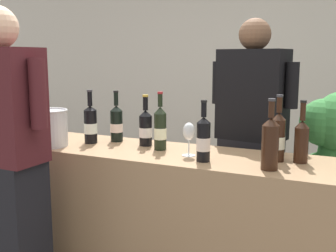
{
  "coord_description": "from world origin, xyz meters",
  "views": [
    {
      "loc": [
        1.13,
        -2.09,
        1.47
      ],
      "look_at": [
        0.15,
        0.0,
        1.08
      ],
      "focal_mm": 44.27,
      "sensor_mm": 36.0,
      "label": 1
    }
  ],
  "objects": [
    {
      "name": "wall_back",
      "position": [
        0.0,
        2.6,
        1.4
      ],
      "size": [
        8.0,
        0.1,
        2.8
      ],
      "primitive_type": "cube",
      "color": "beige",
      "rests_on": "ground_plane"
    },
    {
      "name": "wine_bottle_3",
      "position": [
        -0.05,
        0.1,
        1.05
      ],
      "size": [
        0.08,
        0.08,
        0.31
      ],
      "color": "black",
      "rests_on": "counter"
    },
    {
      "name": "ice_bucket",
      "position": [
        -0.57,
        -0.16,
        1.05
      ],
      "size": [
        0.23,
        0.23,
        0.22
      ],
      "color": "silver",
      "rests_on": "counter"
    },
    {
      "name": "wine_bottle_9",
      "position": [
        -0.28,
        0.14,
        1.05
      ],
      "size": [
        0.08,
        0.08,
        0.33
      ],
      "color": "black",
      "rests_on": "counter"
    },
    {
      "name": "person_server",
      "position": [
        0.5,
        0.53,
        0.83
      ],
      "size": [
        0.57,
        0.3,
        1.71
      ],
      "color": "black",
      "rests_on": "ground_plane"
    },
    {
      "name": "wine_bottle_2",
      "position": [
        0.4,
        -0.12,
        1.05
      ],
      "size": [
        0.07,
        0.07,
        0.32
      ],
      "color": "black",
      "rests_on": "counter"
    },
    {
      "name": "wine_bottle_4",
      "position": [
        0.87,
        0.07,
        1.05
      ],
      "size": [
        0.07,
        0.07,
        0.32
      ],
      "color": "black",
      "rests_on": "counter"
    },
    {
      "name": "person_guest",
      "position": [
        -0.52,
        -0.57,
        0.85
      ],
      "size": [
        0.57,
        0.25,
        1.72
      ],
      "color": "black",
      "rests_on": "ground_plane"
    },
    {
      "name": "wine_bottle_8",
      "position": [
        0.75,
        -0.13,
        1.07
      ],
      "size": [
        0.08,
        0.08,
        0.34
      ],
      "color": "black",
      "rests_on": "counter"
    },
    {
      "name": "counter",
      "position": [
        0.0,
        0.0,
        0.47
      ],
      "size": [
        2.17,
        0.54,
        0.93
      ],
      "primitive_type": "cube",
      "color": "#9E7A56",
      "rests_on": "ground_plane"
    },
    {
      "name": "wine_bottle_5",
      "position": [
        -0.4,
        0.02,
        1.05
      ],
      "size": [
        0.08,
        0.08,
        0.34
      ],
      "color": "black",
      "rests_on": "counter"
    },
    {
      "name": "wine_bottle_7",
      "position": [
        0.08,
        0.03,
        1.06
      ],
      "size": [
        0.07,
        0.07,
        0.34
      ],
      "color": "black",
      "rests_on": "counter"
    },
    {
      "name": "wine_glass",
      "position": [
        0.29,
        -0.04,
        1.06
      ],
      "size": [
        0.07,
        0.07,
        0.18
      ],
      "color": "silver",
      "rests_on": "counter"
    },
    {
      "name": "wine_bottle_1",
      "position": [
        0.75,
        0.05,
        1.06
      ],
      "size": [
        0.07,
        0.07,
        0.35
      ],
      "color": "black",
      "rests_on": "counter"
    },
    {
      "name": "wine_bottle_6",
      "position": [
        -0.82,
        -0.1,
        1.07
      ],
      "size": [
        0.07,
        0.07,
        0.35
      ],
      "color": "black",
      "rests_on": "counter"
    },
    {
      "name": "wine_bottle_0",
      "position": [
        -0.85,
        0.0,
        1.06
      ],
      "size": [
        0.07,
        0.07,
        0.34
      ],
      "color": "black",
      "rests_on": "counter"
    }
  ]
}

